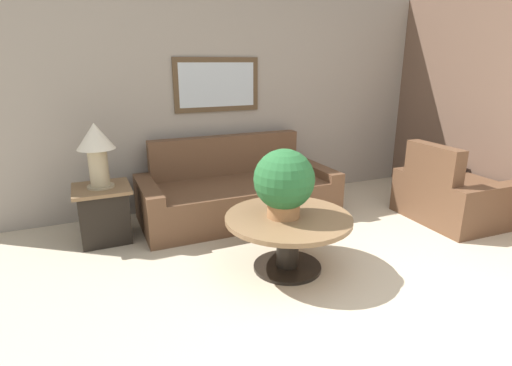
% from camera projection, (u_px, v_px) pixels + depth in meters
% --- Properties ---
extents(ground_plane, '(20.00, 20.00, 0.00)m').
position_uv_depth(ground_plane, '(436.00, 331.00, 2.72)').
color(ground_plane, '#BCAD93').
extents(wall_back, '(6.75, 0.09, 2.60)m').
position_uv_depth(wall_back, '(253.00, 99.00, 5.07)').
color(wall_back, gray).
rests_on(wall_back, ground_plane).
extents(wall_right, '(0.06, 5.10, 2.60)m').
position_uv_depth(wall_right, '(498.00, 103.00, 4.62)').
color(wall_right, brown).
rests_on(wall_right, ground_plane).
extents(couch_main, '(2.23, 0.99, 0.90)m').
position_uv_depth(couch_main, '(237.00, 193.00, 4.68)').
color(couch_main, brown).
rests_on(couch_main, ground_plane).
extents(armchair, '(1.03, 1.10, 0.90)m').
position_uv_depth(armchair, '(454.00, 196.00, 4.58)').
color(armchair, brown).
rests_on(armchair, ground_plane).
extents(coffee_table, '(1.09, 1.09, 0.50)m').
position_uv_depth(coffee_table, '(288.00, 231.00, 3.45)').
color(coffee_table, black).
rests_on(coffee_table, ground_plane).
extents(side_table, '(0.55, 0.55, 0.57)m').
position_uv_depth(side_table, '(104.00, 213.00, 4.05)').
color(side_table, black).
rests_on(side_table, ground_plane).
extents(table_lamp, '(0.36, 0.36, 0.64)m').
position_uv_depth(table_lamp, '(96.00, 146.00, 3.84)').
color(table_lamp, tan).
rests_on(table_lamp, side_table).
extents(potted_plant_on_table, '(0.51, 0.51, 0.58)m').
position_uv_depth(potted_plant_on_table, '(284.00, 182.00, 3.31)').
color(potted_plant_on_table, '#9E6B42').
rests_on(potted_plant_on_table, coffee_table).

